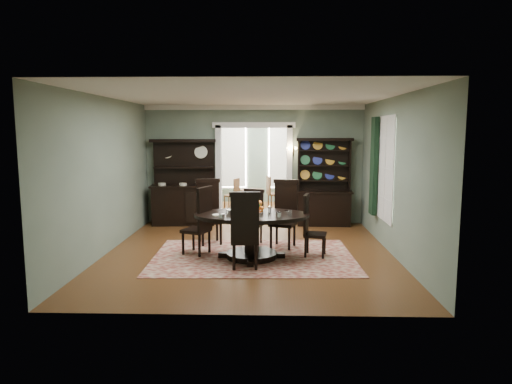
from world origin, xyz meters
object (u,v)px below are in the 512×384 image
dining_table (252,227)px  welsh_dresser (324,194)px  sideboard (184,195)px  parlor_table (253,197)px

dining_table → welsh_dresser: welsh_dresser is taller
dining_table → sideboard: bearing=121.0°
parlor_table → welsh_dresser: bearing=-44.9°
sideboard → welsh_dresser: (3.53, 0.01, 0.04)m
dining_table → welsh_dresser: bearing=61.7°
welsh_dresser → parlor_table: (-1.85, 1.85, -0.36)m
dining_table → parlor_table: size_ratio=3.00×
dining_table → parlor_table: dining_table is taller
dining_table → sideboard: size_ratio=0.99×
sideboard → parlor_table: (1.67, 1.86, -0.32)m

